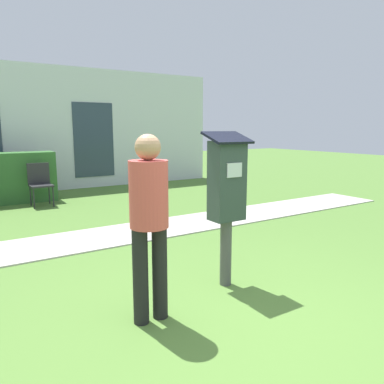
# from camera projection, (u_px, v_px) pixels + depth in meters

# --- Properties ---
(ground_plane) EXTENTS (40.00, 40.00, 0.00)m
(ground_plane) POSITION_uv_depth(u_px,v_px,m) (229.00, 319.00, 3.23)
(ground_plane) COLOR #517A33
(sidewalk) EXTENTS (12.00, 1.10, 0.02)m
(sidewalk) POSITION_uv_depth(u_px,v_px,m) (109.00, 236.00, 5.66)
(sidewalk) COLOR #B7B2A8
(sidewalk) RESTS_ON ground
(building_facade) EXTENTS (10.00, 0.26, 3.20)m
(building_facade) POSITION_uv_depth(u_px,v_px,m) (38.00, 129.00, 9.50)
(building_facade) COLOR silver
(building_facade) RESTS_ON ground
(parking_meter) EXTENTS (0.44, 0.31, 1.59)m
(parking_meter) POSITION_uv_depth(u_px,v_px,m) (227.00, 189.00, 3.77)
(parking_meter) COLOR #4C4C4C
(parking_meter) RESTS_ON ground
(person_standing) EXTENTS (0.32, 0.32, 1.58)m
(person_standing) POSITION_uv_depth(u_px,v_px,m) (149.00, 214.00, 3.06)
(person_standing) COLOR black
(person_standing) RESTS_ON ground
(outdoor_chair_middle) EXTENTS (0.44, 0.44, 0.90)m
(outdoor_chair_middle) POSITION_uv_depth(u_px,v_px,m) (40.00, 181.00, 7.85)
(outdoor_chair_middle) COLOR #262628
(outdoor_chair_middle) RESTS_ON ground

